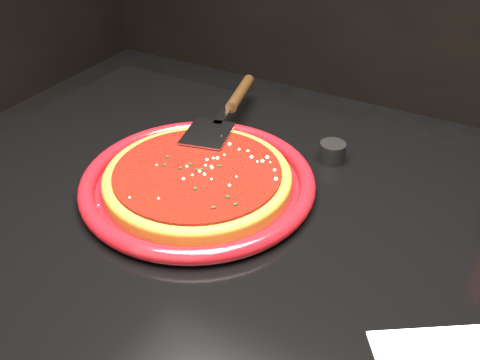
% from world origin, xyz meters
% --- Properties ---
extents(plate, '(0.44, 0.44, 0.03)m').
position_xyz_m(plate, '(-0.17, 0.06, 0.76)').
color(plate, maroon).
rests_on(plate, table).
extents(pizza_crust, '(0.36, 0.36, 0.01)m').
position_xyz_m(pizza_crust, '(-0.17, 0.06, 0.77)').
color(pizza_crust, brown).
rests_on(pizza_crust, plate).
extents(pizza_crust_rim, '(0.36, 0.36, 0.02)m').
position_xyz_m(pizza_crust_rim, '(-0.17, 0.06, 0.78)').
color(pizza_crust_rim, brown).
rests_on(pizza_crust_rim, plate).
extents(pizza_sauce, '(0.31, 0.31, 0.01)m').
position_xyz_m(pizza_sauce, '(-0.17, 0.06, 0.78)').
color(pizza_sauce, '#60110B').
rests_on(pizza_sauce, plate).
extents(parmesan_dusting, '(0.26, 0.26, 0.01)m').
position_xyz_m(parmesan_dusting, '(-0.17, 0.06, 0.79)').
color(parmesan_dusting, '#F3EABF').
rests_on(parmesan_dusting, plate).
extents(basil_flecks, '(0.24, 0.24, 0.00)m').
position_xyz_m(basil_flecks, '(-0.17, 0.06, 0.79)').
color(basil_flecks, black).
rests_on(basil_flecks, plate).
extents(pizza_server, '(0.16, 0.33, 0.02)m').
position_xyz_m(pizza_server, '(-0.22, 0.24, 0.80)').
color(pizza_server, '#B3B6BB').
rests_on(pizza_server, plate).
extents(ramekin, '(0.05, 0.05, 0.03)m').
position_xyz_m(ramekin, '(-0.02, 0.24, 0.77)').
color(ramekin, black).
rests_on(ramekin, table).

